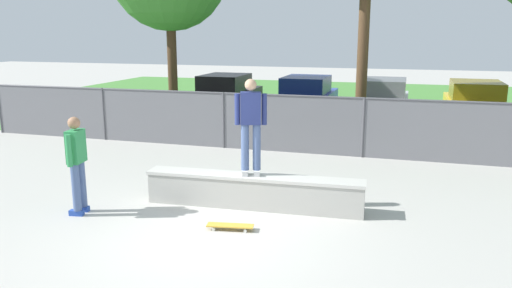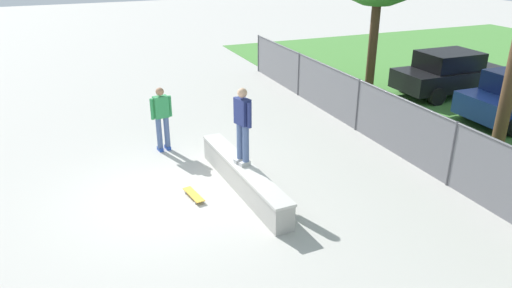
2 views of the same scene
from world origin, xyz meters
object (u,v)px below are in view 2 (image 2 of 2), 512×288
at_px(concrete_ledge, 243,177).
at_px(car_black, 449,73).
at_px(skateboarder, 243,123).
at_px(skateboard, 194,195).
at_px(bystander, 162,116).

height_order(concrete_ledge, car_black, car_black).
bearing_deg(skateboarder, skateboard, -89.81).
relative_size(concrete_ledge, bystander, 2.32).
bearing_deg(car_black, bystander, -84.04).
relative_size(concrete_ledge, skateboarder, 2.32).
distance_m(skateboarder, skateboard, 1.99).
distance_m(concrete_ledge, bystander, 3.30).
xyz_separation_m(concrete_ledge, skateboard, (-0.06, -1.19, -0.25)).
bearing_deg(skateboard, skateboarder, 90.19).
relative_size(concrete_ledge, car_black, 1.00).
distance_m(concrete_ledge, skateboard, 1.22).
height_order(skateboarder, bystander, skateboarder).
bearing_deg(car_black, skateboarder, -67.50).
height_order(concrete_ledge, bystander, bystander).
bearing_deg(skateboarder, concrete_ledge, -23.64).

